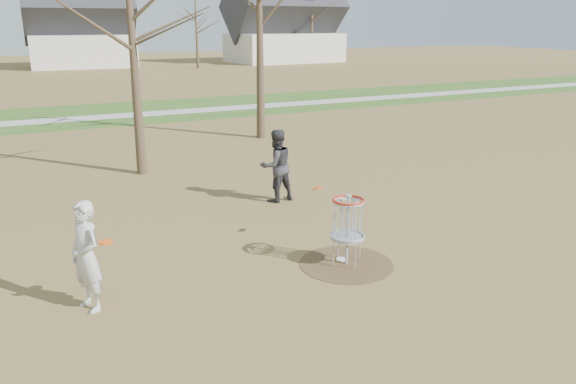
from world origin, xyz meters
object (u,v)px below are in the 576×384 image
at_px(player_standing, 86,257).
at_px(disc_grounded, 342,259).
at_px(disc_golf_basket, 348,219).
at_px(player_throwing, 276,166).

xyz_separation_m(player_standing, disc_grounded, (4.62, -0.17, -0.88)).
distance_m(player_standing, disc_golf_basket, 4.62).
relative_size(player_throwing, disc_grounded, 8.46).
bearing_deg(disc_grounded, disc_golf_basket, -96.02).
distance_m(player_standing, disc_grounded, 4.71).
bearing_deg(disc_grounded, player_throwing, 83.12).
relative_size(player_standing, player_throwing, 0.97).
height_order(player_standing, disc_grounded, player_standing).
xyz_separation_m(player_throwing, disc_grounded, (-0.48, -4.01, -0.91)).
bearing_deg(player_throwing, disc_grounded, 76.35).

